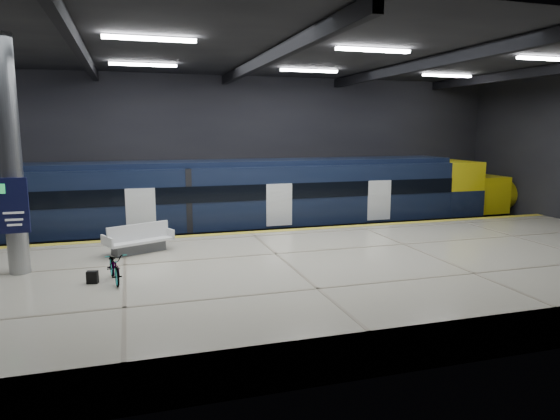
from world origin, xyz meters
name	(u,v)px	position (x,y,z in m)	size (l,w,h in m)	color
ground	(268,276)	(0.00, 0.00, 0.00)	(30.00, 30.00, 0.00)	black
room_shell	(268,119)	(0.00, 0.00, 5.72)	(30.10, 16.10, 8.05)	black
platform	(289,281)	(0.00, -2.50, 0.55)	(30.00, 11.00, 1.10)	beige
safety_strip	(251,232)	(0.00, 2.75, 1.11)	(30.00, 0.40, 0.01)	gold
rails	(237,242)	(0.00, 5.50, 0.08)	(30.00, 1.52, 0.16)	gray
train	(246,200)	(0.45, 5.50, 2.06)	(29.40, 2.84, 3.79)	black
bench	(139,242)	(-4.53, 0.55, 1.46)	(2.49, 1.80, 1.02)	#595B60
bicycle	(115,267)	(-5.25, -2.74, 1.53)	(0.57, 1.65, 0.87)	#99999E
pannier_bag	(92,277)	(-5.85, -2.74, 1.28)	(0.30, 0.18, 0.35)	black
info_column	(11,161)	(-8.00, -1.03, 4.46)	(0.90, 0.78, 6.90)	#9EA0A5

